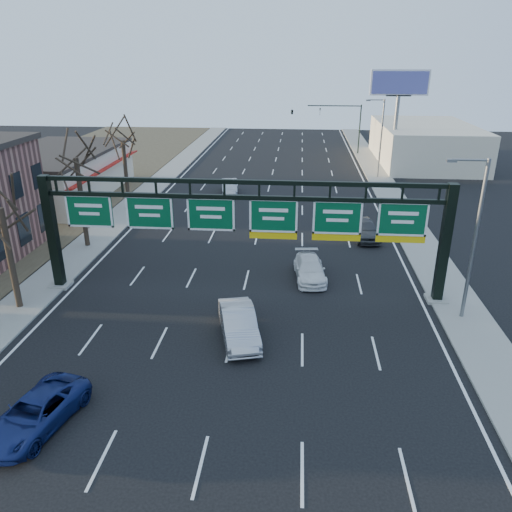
# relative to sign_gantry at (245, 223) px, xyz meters

# --- Properties ---
(ground) EXTENTS (160.00, 160.00, 0.00)m
(ground) POSITION_rel_sign_gantry_xyz_m (-0.16, -8.00, -4.63)
(ground) COLOR black
(ground) RESTS_ON ground
(sidewalk_left) EXTENTS (3.00, 120.00, 0.12)m
(sidewalk_left) POSITION_rel_sign_gantry_xyz_m (-12.96, 12.00, -4.57)
(sidewalk_left) COLOR gray
(sidewalk_left) RESTS_ON ground
(sidewalk_right) EXTENTS (3.00, 120.00, 0.12)m
(sidewalk_right) POSITION_rel_sign_gantry_xyz_m (12.64, 12.00, -4.57)
(sidewalk_right) COLOR gray
(sidewalk_right) RESTS_ON ground
(lane_markings) EXTENTS (21.60, 120.00, 0.01)m
(lane_markings) POSITION_rel_sign_gantry_xyz_m (-0.16, 12.00, -4.62)
(lane_markings) COLOR white
(lane_markings) RESTS_ON ground
(sign_gantry) EXTENTS (24.60, 1.20, 7.20)m
(sign_gantry) POSITION_rel_sign_gantry_xyz_m (0.00, 0.00, 0.00)
(sign_gantry) COLOR black
(sign_gantry) RESTS_ON ground
(cream_strip) EXTENTS (10.90, 18.40, 4.70)m
(cream_strip) POSITION_rel_sign_gantry_xyz_m (-21.64, 21.00, -2.27)
(cream_strip) COLOR beige
(cream_strip) RESTS_ON ground
(building_right_distant) EXTENTS (12.00, 20.00, 5.00)m
(building_right_distant) POSITION_rel_sign_gantry_xyz_m (19.84, 42.00, -2.13)
(building_right_distant) COLOR beige
(building_right_distant) RESTS_ON ground
(tree_mid) EXTENTS (3.60, 3.60, 9.24)m
(tree_mid) POSITION_rel_sign_gantry_xyz_m (-12.96, 7.00, 3.23)
(tree_mid) COLOR black
(tree_mid) RESTS_ON sidewalk_left
(tree_far) EXTENTS (3.60, 3.60, 8.86)m
(tree_far) POSITION_rel_sign_gantry_xyz_m (-12.96, 17.00, 2.86)
(tree_far) COLOR black
(tree_far) RESTS_ON sidewalk_left
(streetlight_near) EXTENTS (2.15, 0.22, 9.00)m
(streetlight_near) POSITION_rel_sign_gantry_xyz_m (12.31, -2.00, 0.45)
(streetlight_near) COLOR slate
(streetlight_near) RESTS_ON sidewalk_right
(streetlight_far) EXTENTS (2.15, 0.22, 9.00)m
(streetlight_far) POSITION_rel_sign_gantry_xyz_m (12.31, 32.00, 0.45)
(streetlight_far) COLOR slate
(streetlight_far) RESTS_ON sidewalk_right
(billboard_right) EXTENTS (7.00, 0.50, 12.00)m
(billboard_right) POSITION_rel_sign_gantry_xyz_m (14.84, 36.98, 4.43)
(billboard_right) COLOR slate
(billboard_right) RESTS_ON ground
(traffic_signal_mast) EXTENTS (10.16, 0.54, 7.00)m
(traffic_signal_mast) POSITION_rel_sign_gantry_xyz_m (5.53, 47.00, 0.87)
(traffic_signal_mast) COLOR black
(traffic_signal_mast) RESTS_ON ground
(car_blue_suv) EXTENTS (3.24, 5.16, 1.33)m
(car_blue_suv) POSITION_rel_sign_gantry_xyz_m (-7.01, -12.52, -3.96)
(car_blue_suv) COLOR navy
(car_blue_suv) RESTS_ON ground
(car_silver_sedan) EXTENTS (2.87, 5.15, 1.61)m
(car_silver_sedan) POSITION_rel_sign_gantry_xyz_m (0.20, -5.19, -3.83)
(car_silver_sedan) COLOR #ABABB0
(car_silver_sedan) RESTS_ON ground
(car_white_wagon) EXTENTS (2.33, 4.77, 1.34)m
(car_white_wagon) POSITION_rel_sign_gantry_xyz_m (3.98, 2.60, -3.96)
(car_white_wagon) COLOR white
(car_white_wagon) RESTS_ON ground
(car_grey_far) EXTENTS (2.48, 4.91, 1.60)m
(car_grey_far) POSITION_rel_sign_gantry_xyz_m (8.45, 10.73, -3.83)
(car_grey_far) COLOR #3C3E41
(car_grey_far) RESTS_ON ground
(car_silver_distant) EXTENTS (2.20, 4.61, 1.46)m
(car_silver_distant) POSITION_rel_sign_gantry_xyz_m (-4.16, 23.41, -3.90)
(car_silver_distant) COLOR #9F9FA3
(car_silver_distant) RESTS_ON ground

